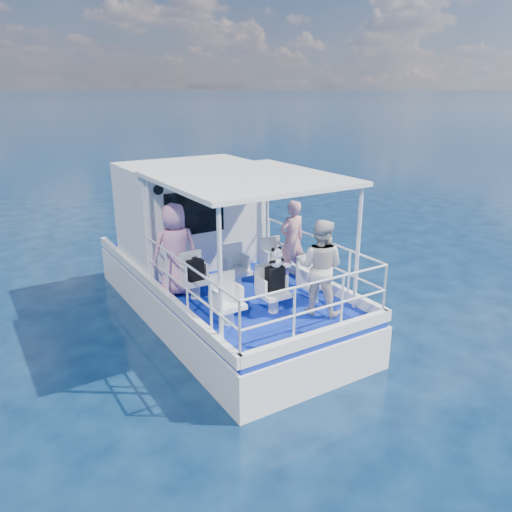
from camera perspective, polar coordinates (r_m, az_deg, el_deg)
The scene contains 20 objects.
ground at distance 10.12m, azimuth -1.55°, elevation -8.75°, with size 2000.00×2000.00×0.00m, color #071833.
hull at distance 10.91m, azimuth -4.22°, elevation -6.67°, with size 3.00×7.00×1.60m, color white.
deck at distance 10.57m, azimuth -4.32°, elevation -2.50°, with size 2.90×6.90×0.10m, color navy.
cabin at distance 11.35m, azimuth -7.52°, elevation 4.97°, with size 2.85×2.00×2.20m, color white.
canopy at distance 8.94m, azimuth -1.08°, elevation 8.88°, with size 3.00×3.20×0.08m, color white.
canopy_posts at distance 9.16m, azimuth -0.87°, elevation 1.79°, with size 2.77×2.97×2.20m.
railings at distance 9.09m, azimuth 0.20°, elevation -2.34°, with size 2.84×3.59×1.00m, color white, non-canonical shape.
seat_port_fwd at distance 9.45m, azimuth -6.95°, elevation -3.67°, with size 0.48×0.46×0.38m, color white.
seat_center_fwd at distance 9.83m, azimuth -2.20°, elevation -2.64°, with size 0.48×0.46×0.38m, color white.
seat_stbd_fwd at distance 10.27m, azimuth 2.17°, elevation -1.68°, with size 0.48×0.46×0.38m, color white.
seat_port_aft at distance 8.38m, azimuth -3.16°, elevation -6.57°, with size 0.48×0.46×0.38m, color white.
seat_center_aft at distance 8.81m, azimuth 2.01°, elevation -5.26°, with size 0.48×0.46×0.38m, color white.
seat_stbd_aft at distance 9.30m, azimuth 6.64°, elevation -4.05°, with size 0.48×0.46×0.38m, color white.
passenger_port_fwd at distance 9.45m, azimuth -9.21°, elevation 0.72°, with size 0.66×0.47×1.77m, color pink.
passenger_stbd_fwd at distance 10.19m, azimuth 4.12°, elevation 1.85°, with size 0.60×0.39×1.64m, color pink.
passenger_stbd_aft at distance 8.62m, azimuth 7.32°, elevation -1.27°, with size 0.82×0.64×1.69m, color silver.
backpack_port at distance 9.25m, azimuth -6.96°, elevation -1.61°, with size 0.30×0.17×0.39m, color black.
backpack_center at distance 8.65m, azimuth 2.16°, elevation -2.69°, with size 0.31×0.17×0.47m, color black.
compact_camera at distance 9.19m, azimuth -7.02°, elevation -0.28°, with size 0.10×0.06×0.06m, color black.
panda at distance 8.49m, azimuth 2.34°, elevation -0.16°, with size 0.23×0.19×0.35m, color white, non-canonical shape.
Camera 1 is at (-4.49, -7.78, 4.67)m, focal length 35.00 mm.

